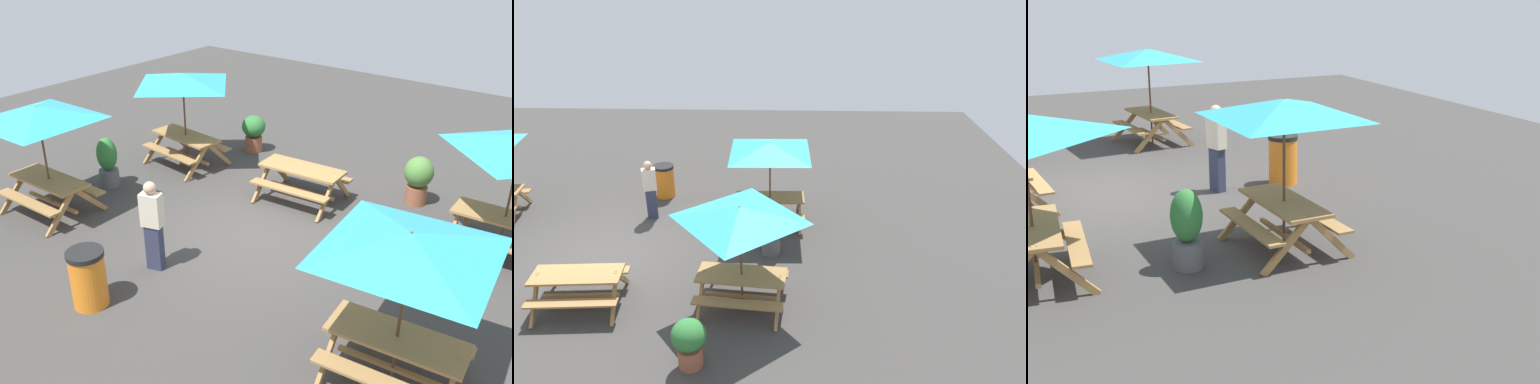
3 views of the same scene
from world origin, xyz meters
The scene contains 10 objects.
ground_plane centered at (0.00, 0.00, 0.00)m, with size 24.88×24.88×0.00m, color #3D3A38.
picnic_table_0 centered at (-3.94, -1.92, 1.99)m, with size 2.83×2.83×2.34m.
picnic_table_1 centered at (-0.15, 1.70, 0.56)m, with size 1.89×1.64×0.81m.
picnic_table_3 centered at (3.78, -2.06, 1.99)m, with size 2.81×2.81×2.34m.
picnic_table_4 centered at (-3.48, 1.61, 1.99)m, with size 2.18×2.18×2.34m.
trash_bin_orange centered at (-0.77, -3.43, 0.49)m, with size 0.59×0.59×0.98m.
potted_plant_0 centered at (1.90, 3.07, 0.61)m, with size 0.61×0.61×1.07m.
potted_plant_1 centered at (-4.02, -0.37, 0.59)m, with size 0.46×0.46×1.17m.
potted_plant_2 centered at (-2.70, 3.32, 0.55)m, with size 0.61×0.61×0.96m.
person_standing centered at (-0.71, -2.07, 0.89)m, with size 0.41×0.32×1.67m.
Camera 1 is at (5.84, -7.71, 5.65)m, focal length 40.00 mm.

